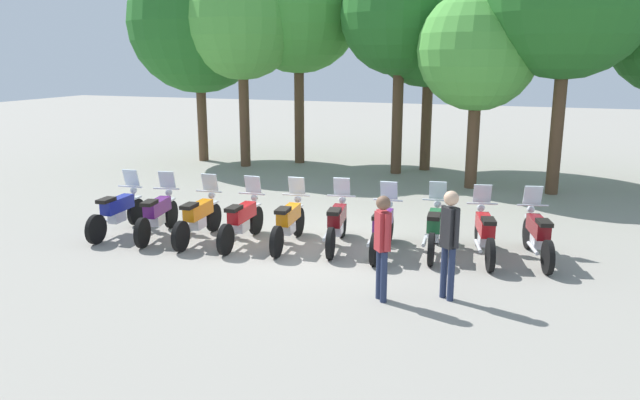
# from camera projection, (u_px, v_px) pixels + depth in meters

# --- Properties ---
(ground_plane) EXTENTS (80.00, 80.00, 0.00)m
(ground_plane) POSITION_uv_depth(u_px,v_px,m) (312.00, 247.00, 12.83)
(ground_plane) COLOR gray
(motorcycle_0) EXTENTS (0.62, 2.19, 1.37)m
(motorcycle_0) POSITION_uv_depth(u_px,v_px,m) (118.00, 211.00, 13.68)
(motorcycle_0) COLOR black
(motorcycle_0) RESTS_ON ground_plane
(motorcycle_1) EXTENTS (0.68, 2.17, 1.37)m
(motorcycle_1) POSITION_uv_depth(u_px,v_px,m) (158.00, 214.00, 13.45)
(motorcycle_1) COLOR black
(motorcycle_1) RESTS_ON ground_plane
(motorcycle_2) EXTENTS (0.62, 2.19, 1.37)m
(motorcycle_2) POSITION_uv_depth(u_px,v_px,m) (198.00, 217.00, 13.18)
(motorcycle_2) COLOR black
(motorcycle_2) RESTS_ON ground_plane
(motorcycle_3) EXTENTS (0.62, 2.19, 1.37)m
(motorcycle_3) POSITION_uv_depth(u_px,v_px,m) (242.00, 220.00, 12.96)
(motorcycle_3) COLOR black
(motorcycle_3) RESTS_ON ground_plane
(motorcycle_4) EXTENTS (0.62, 2.19, 1.37)m
(motorcycle_4) POSITION_uv_depth(u_px,v_px,m) (289.00, 222.00, 12.82)
(motorcycle_4) COLOR black
(motorcycle_4) RESTS_ON ground_plane
(motorcycle_5) EXTENTS (0.62, 2.18, 1.37)m
(motorcycle_5) POSITION_uv_depth(u_px,v_px,m) (337.00, 223.00, 12.73)
(motorcycle_5) COLOR black
(motorcycle_5) RESTS_ON ground_plane
(motorcycle_6) EXTENTS (0.62, 2.19, 1.37)m
(motorcycle_6) POSITION_uv_depth(u_px,v_px,m) (383.00, 228.00, 12.35)
(motorcycle_6) COLOR black
(motorcycle_6) RESTS_ON ground_plane
(motorcycle_7) EXTENTS (0.62, 2.19, 1.37)m
(motorcycle_7) POSITION_uv_depth(u_px,v_px,m) (434.00, 228.00, 12.35)
(motorcycle_7) COLOR black
(motorcycle_7) RESTS_ON ground_plane
(motorcycle_8) EXTENTS (0.73, 2.16, 1.37)m
(motorcycle_8) POSITION_uv_depth(u_px,v_px,m) (484.00, 232.00, 12.04)
(motorcycle_8) COLOR black
(motorcycle_8) RESTS_ON ground_plane
(motorcycle_9) EXTENTS (0.76, 2.15, 1.37)m
(motorcycle_9) POSITION_uv_depth(u_px,v_px,m) (538.00, 234.00, 11.91)
(motorcycle_9) COLOR black
(motorcycle_9) RESTS_ON ground_plane
(person_0) EXTENTS (0.36, 0.34, 1.83)m
(person_0) POSITION_uv_depth(u_px,v_px,m) (449.00, 236.00, 9.83)
(person_0) COLOR #232D4C
(person_0) RESTS_ON ground_plane
(person_1) EXTENTS (0.33, 0.36, 1.76)m
(person_1) POSITION_uv_depth(u_px,v_px,m) (382.00, 239.00, 9.79)
(person_1) COLOR #232D4C
(person_1) RESTS_ON ground_plane
(tree_0) EXTENTS (5.10, 5.10, 7.65)m
(tree_0) POSITION_uv_depth(u_px,v_px,m) (198.00, 23.00, 22.27)
(tree_0) COLOR brown
(tree_0) RESTS_ON ground_plane
(tree_1) EXTENTS (4.08, 4.08, 7.16)m
(tree_1) POSITION_uv_depth(u_px,v_px,m) (242.00, 21.00, 21.08)
(tree_1) COLOR brown
(tree_1) RESTS_ON ground_plane
(tree_2) EXTENTS (4.55, 4.55, 7.83)m
(tree_2) POSITION_uv_depth(u_px,v_px,m) (298.00, 9.00, 21.70)
(tree_2) COLOR brown
(tree_2) RESTS_ON ground_plane
(tree_3) EXTENTS (3.90, 3.90, 7.17)m
(tree_3) POSITION_uv_depth(u_px,v_px,m) (400.00, 15.00, 19.70)
(tree_3) COLOR brown
(tree_3) RESTS_ON ground_plane
(tree_4) EXTENTS (4.83, 4.83, 7.68)m
(tree_4) POSITION_uv_depth(u_px,v_px,m) (431.00, 15.00, 20.34)
(tree_4) COLOR brown
(tree_4) RESTS_ON ground_plane
(tree_5) EXTENTS (3.52, 3.52, 5.85)m
(tree_5) POSITION_uv_depth(u_px,v_px,m) (478.00, 51.00, 17.65)
(tree_5) COLOR brown
(tree_5) RESTS_ON ground_plane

